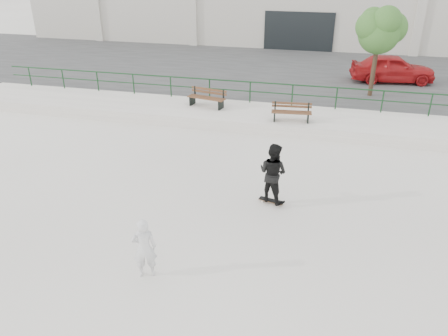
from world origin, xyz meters
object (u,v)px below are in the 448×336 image
(standing_skater, at_px, (273,173))
(seated_skater, at_px, (144,248))
(skateboard, at_px, (271,201))
(tree, at_px, (381,28))
(bench_left, at_px, (207,98))
(red_car, at_px, (392,68))
(bench_right, at_px, (291,112))

(standing_skater, height_order, seated_skater, standing_skater)
(skateboard, bearing_deg, tree, 85.00)
(bench_left, bearing_deg, tree, 38.24)
(red_car, bearing_deg, bench_left, 119.85)
(tree, bearing_deg, bench_right, -126.60)
(standing_skater, relative_size, seated_skater, 1.20)
(bench_left, bearing_deg, seated_skater, -69.33)
(seated_skater, bearing_deg, red_car, -134.38)
(tree, relative_size, red_car, 0.98)
(bench_right, distance_m, tree, 6.51)
(bench_right, xyz_separation_m, seated_skater, (-2.30, -10.23, -0.10))
(tree, height_order, skateboard, tree)
(skateboard, bearing_deg, bench_right, 103.27)
(bench_left, xyz_separation_m, skateboard, (4.12, -7.15, -0.84))
(skateboard, xyz_separation_m, seated_skater, (-2.41, -4.08, 0.71))
(standing_skater, bearing_deg, tree, -82.88)
(red_car, bearing_deg, tree, 150.41)
(bench_left, height_order, tree, tree)
(bench_left, distance_m, bench_right, 4.14)
(red_car, bearing_deg, bench_right, 140.95)
(skateboard, height_order, standing_skater, standing_skater)
(bench_right, bearing_deg, standing_skater, -95.02)
(skateboard, bearing_deg, red_car, 83.98)
(bench_right, bearing_deg, tree, 47.43)
(tree, distance_m, standing_skater, 11.68)
(standing_skater, distance_m, seated_skater, 4.74)
(bench_left, xyz_separation_m, red_car, (8.70, 6.66, 0.34))
(tree, distance_m, red_car, 4.06)
(seated_skater, bearing_deg, standing_skater, -143.59)
(red_car, height_order, seated_skater, red_car)
(red_car, relative_size, standing_skater, 2.35)
(bench_right, relative_size, tree, 0.40)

